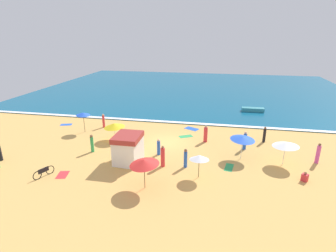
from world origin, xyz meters
The scene contains 27 objects.
ground_plane centered at (0.00, 0.00, 0.00)m, with size 60.00×60.00×0.00m, color #E0A856.
ocean_water centered at (0.00, 28.00, 0.05)m, with size 60.00×44.00×0.10m, color #0F567A.
wave_breaker_foam centered at (0.00, 6.30, 0.10)m, with size 57.00×0.70×0.01m, color white.
lifeguard_cabana centered at (-2.47, -5.06, 1.31)m, with size 2.20×2.70×2.55m.
beach_umbrella_0 centered at (0.06, -8.81, 2.10)m, with size 2.94×2.93×2.42m.
beach_umbrella_1 centered at (10.77, -2.91, 1.87)m, with size 2.78×2.77×2.10m.
beach_umbrella_2 centered at (-5.57, -0.48, 1.64)m, with size 3.05×3.04×1.93m.
beach_umbrella_3 centered at (-9.86, 1.06, 2.17)m, with size 1.89×1.88×2.38m.
beach_umbrella_4 centered at (7.27, -2.45, 1.98)m, with size 3.07×3.07×2.20m.
beach_umbrella_5 centered at (3.79, -6.54, 1.74)m, with size 1.79×1.81×1.99m.
parked_bicycle centered at (-8.22, -8.77, 0.38)m, with size 0.78×1.69×0.76m.
beachgoer_0 centered at (2.55, -5.05, 0.82)m, with size 0.41×0.41×1.67m.
beachgoer_1 centered at (11.83, -5.49, 0.32)m, with size 0.60×0.60×0.77m.
beachgoer_2 centered at (-0.22, -3.11, 0.75)m, with size 0.41×0.41×1.57m.
beachgoer_4 centered at (7.71, -0.31, 0.88)m, with size 0.42×0.42×1.85m.
beachgoer_5 centered at (13.72, -2.07, 0.88)m, with size 0.39×0.39×1.85m.
beachgoer_6 centered at (9.84, 1.95, 0.81)m, with size 0.36×0.36×1.67m.
beachgoer_8 centered at (3.86, 0.86, 0.83)m, with size 0.54×0.54×1.80m.
beachgoer_9 centered at (-6.56, -3.71, 0.85)m, with size 0.38×0.38×1.74m.
beachgoer_10 centered at (-8.40, 3.02, 0.81)m, with size 0.39×0.39×1.68m.
beachgoer_11 centered at (0.64, -5.27, 0.89)m, with size 0.49×0.49×1.89m.
beach_towel_0 centered at (2.03, 4.52, 0.01)m, with size 1.89×1.59×0.01m.
beach_towel_1 centered at (-6.94, -8.28, 0.01)m, with size 1.07×1.39×0.01m.
beach_towel_2 centered at (1.67, 1.95, 0.01)m, with size 1.67×1.38×0.01m.
beach_towel_3 centered at (-13.41, 3.01, 0.01)m, with size 1.53×1.12×0.01m.
beach_towel_4 centered at (6.19, -4.43, 0.01)m, with size 0.88×1.54×0.01m.
small_boat_0 centered at (9.85, 13.22, 0.37)m, with size 3.09×0.97×0.54m.
Camera 1 is at (4.99, -25.08, 10.77)m, focal length 28.43 mm.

